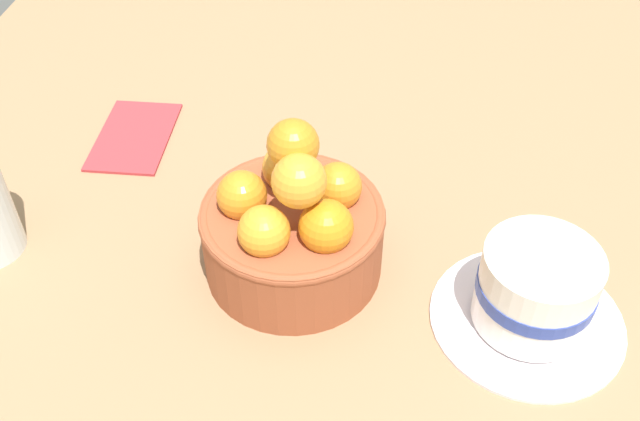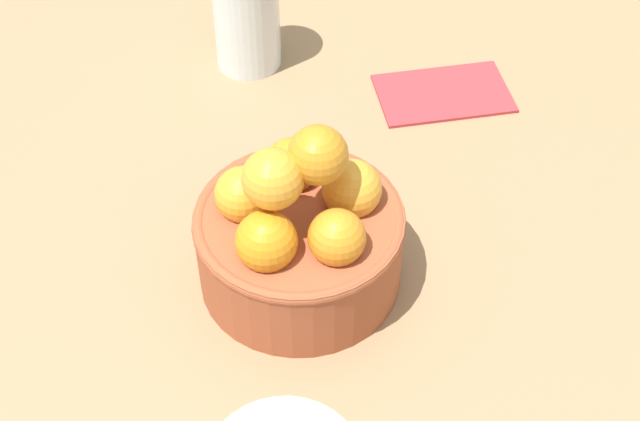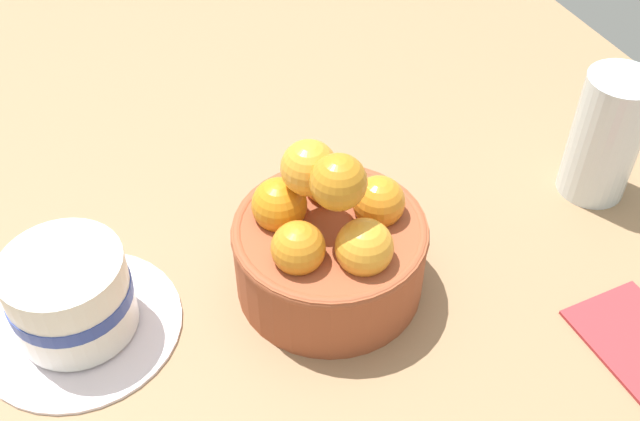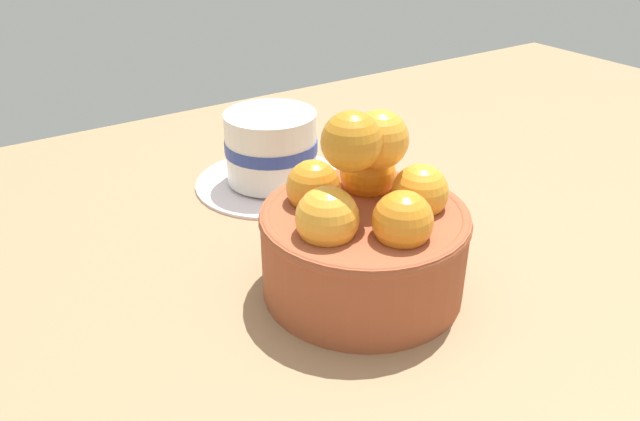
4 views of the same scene
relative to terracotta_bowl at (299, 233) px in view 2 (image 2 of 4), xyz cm
name	(u,v)px [view 2 (image 2 of 4)]	position (x,y,z in cm)	size (l,w,h in cm)	color
ground_plane	(301,290)	(-0.01, -0.02, -6.48)	(146.69, 89.15, 3.32)	#997551
terracotta_bowl	(299,233)	(0.00, 0.00, 0.00)	(15.03, 15.03, 14.15)	#9E4C2D
water_glass	(246,8)	(1.49, -26.69, 1.15)	(6.02, 6.02, 11.94)	silver
folded_napkin	(443,92)	(-15.44, -19.31, -4.52)	(11.82, 7.31, 0.60)	#B23338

